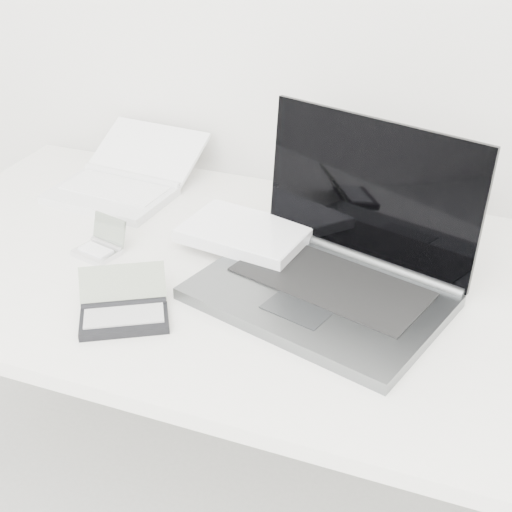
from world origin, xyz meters
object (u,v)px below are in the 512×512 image
(netbook_open_white, at_px, (122,182))
(laptop_large, at_px, (317,259))
(desk, at_px, (278,296))
(palmtop_charcoal, at_px, (124,311))

(netbook_open_white, bearing_deg, laptop_large, -17.02)
(laptop_large, height_order, netbook_open_white, laptop_large)
(desk, height_order, laptop_large, laptop_large)
(netbook_open_white, bearing_deg, palmtop_charcoal, -54.99)
(palmtop_charcoal, bearing_deg, netbook_open_white, 90.55)
(laptop_large, xyz_separation_m, palmtop_charcoal, (-0.28, -0.23, -0.03))
(laptop_large, relative_size, palmtop_charcoal, 3.00)
(laptop_large, distance_m, palmtop_charcoal, 0.36)
(laptop_large, bearing_deg, netbook_open_white, 174.46)
(desk, relative_size, laptop_large, 2.74)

